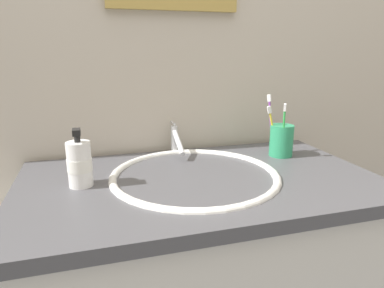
{
  "coord_description": "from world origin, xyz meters",
  "views": [
    {
      "loc": [
        -0.29,
        -0.9,
        1.18
      ],
      "look_at": [
        -0.01,
        0.05,
        0.91
      ],
      "focal_mm": 32.22,
      "sensor_mm": 36.0,
      "label": 1
    }
  ],
  "objects_px": {
    "faucet": "(176,140)",
    "soap_dispenser": "(80,164)",
    "toothbrush_yellow": "(272,127)",
    "toothbrush_green": "(284,127)",
    "toothbrush_purple": "(271,121)",
    "toothbrush_cup": "(281,141)"
  },
  "relations": [
    {
      "from": "toothbrush_yellow",
      "to": "toothbrush_green",
      "type": "distance_m",
      "value": 0.05
    },
    {
      "from": "toothbrush_cup",
      "to": "toothbrush_purple",
      "type": "relative_size",
      "value": 0.53
    },
    {
      "from": "toothbrush_yellow",
      "to": "toothbrush_purple",
      "type": "relative_size",
      "value": 0.83
    },
    {
      "from": "faucet",
      "to": "toothbrush_purple",
      "type": "relative_size",
      "value": 0.78
    },
    {
      "from": "faucet",
      "to": "soap_dispenser",
      "type": "bearing_deg",
      "value": -145.53
    },
    {
      "from": "faucet",
      "to": "toothbrush_cup",
      "type": "xyz_separation_m",
      "value": [
        0.35,
        -0.12,
        0.0
      ]
    },
    {
      "from": "soap_dispenser",
      "to": "toothbrush_green",
      "type": "bearing_deg",
      "value": 5.53
    },
    {
      "from": "toothbrush_cup",
      "to": "toothbrush_green",
      "type": "bearing_deg",
      "value": -114.32
    },
    {
      "from": "toothbrush_green",
      "to": "toothbrush_purple",
      "type": "xyz_separation_m",
      "value": [
        -0.02,
        0.06,
        0.01
      ]
    },
    {
      "from": "faucet",
      "to": "toothbrush_purple",
      "type": "distance_m",
      "value": 0.34
    },
    {
      "from": "faucet",
      "to": "soap_dispenser",
      "type": "relative_size",
      "value": 1.01
    },
    {
      "from": "toothbrush_cup",
      "to": "toothbrush_green",
      "type": "xyz_separation_m",
      "value": [
        -0.01,
        -0.03,
        0.06
      ]
    },
    {
      "from": "toothbrush_cup",
      "to": "faucet",
      "type": "bearing_deg",
      "value": 160.4
    },
    {
      "from": "toothbrush_yellow",
      "to": "toothbrush_purple",
      "type": "distance_m",
      "value": 0.02
    },
    {
      "from": "toothbrush_green",
      "to": "toothbrush_purple",
      "type": "relative_size",
      "value": 0.89
    },
    {
      "from": "faucet",
      "to": "toothbrush_cup",
      "type": "bearing_deg",
      "value": -19.6
    },
    {
      "from": "toothbrush_yellow",
      "to": "soap_dispenser",
      "type": "xyz_separation_m",
      "value": [
        -0.64,
        -0.11,
        -0.04
      ]
    },
    {
      "from": "toothbrush_cup",
      "to": "toothbrush_green",
      "type": "relative_size",
      "value": 0.59
    },
    {
      "from": "toothbrush_green",
      "to": "soap_dispenser",
      "type": "bearing_deg",
      "value": -174.47
    },
    {
      "from": "faucet",
      "to": "toothbrush_purple",
      "type": "xyz_separation_m",
      "value": [
        0.32,
        -0.1,
        0.07
      ]
    },
    {
      "from": "soap_dispenser",
      "to": "toothbrush_purple",
      "type": "bearing_deg",
      "value": 10.74
    },
    {
      "from": "faucet",
      "to": "toothbrush_cup",
      "type": "height_order",
      "value": "same"
    }
  ]
}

